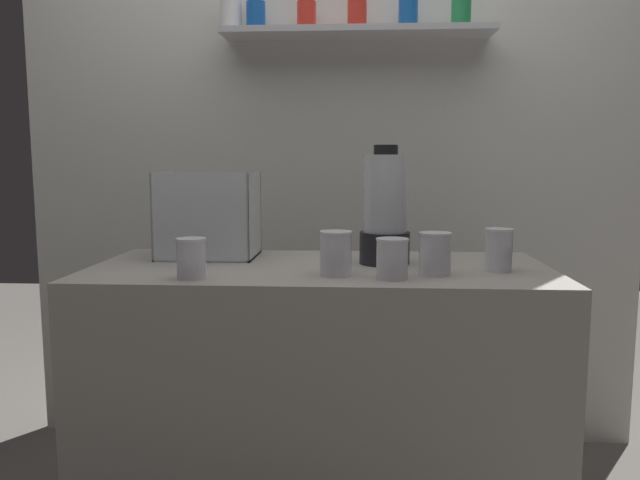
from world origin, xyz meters
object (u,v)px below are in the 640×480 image
object	(u,v)px
blender_pitcher	(385,213)
juice_cup_beet_far_left	(191,260)
juice_cup_beet_right	(435,256)
carrot_display_bin	(207,231)
juice_cup_beet_left	(336,256)
juice_cup_pomegranate_middle	(392,261)
juice_cup_orange_far_right	(499,253)

from	to	relation	value
blender_pitcher	juice_cup_beet_far_left	size ratio (longest dim) A/B	3.30
blender_pitcher	juice_cup_beet_right	bearing A→B (deg)	-53.48
blender_pitcher	carrot_display_bin	bearing A→B (deg)	169.84
blender_pitcher	juice_cup_beet_left	bearing A→B (deg)	-124.70
juice_cup_beet_far_left	juice_cup_pomegranate_middle	bearing A→B (deg)	3.35
carrot_display_bin	juice_cup_pomegranate_middle	distance (m)	0.70
juice_cup_beet_left	juice_cup_beet_far_left	bearing A→B (deg)	-169.83
blender_pitcher	juice_cup_orange_far_right	world-z (taller)	blender_pitcher
juice_cup_beet_right	juice_cup_orange_far_right	world-z (taller)	juice_cup_orange_far_right
blender_pitcher	juice_cup_beet_left	world-z (taller)	blender_pitcher
juice_cup_beet_left	juice_cup_orange_far_right	xyz separation A→B (m)	(0.47, 0.10, -0.00)
carrot_display_bin	juice_cup_beet_left	xyz separation A→B (m)	(0.44, -0.32, -0.03)
juice_cup_pomegranate_middle	juice_cup_beet_right	world-z (taller)	juice_cup_beet_right
juice_cup_beet_far_left	juice_cup_beet_left	size ratio (longest dim) A/B	0.89
juice_cup_beet_left	juice_cup_pomegranate_middle	distance (m)	0.16
juice_cup_beet_far_left	blender_pitcher	bearing A→B (deg)	27.53
juice_cup_beet_far_left	juice_cup_orange_far_right	bearing A→B (deg)	11.00
juice_cup_beet_left	juice_cup_pomegranate_middle	size ratio (longest dim) A/B	1.13
juice_cup_beet_left	juice_cup_orange_far_right	world-z (taller)	same
carrot_display_bin	blender_pitcher	distance (m)	0.60
carrot_display_bin	juice_cup_beet_far_left	xyz separation A→B (m)	(0.05, -0.39, -0.04)
juice_cup_orange_far_right	juice_cup_beet_far_left	bearing A→B (deg)	-169.00
juice_cup_beet_left	juice_cup_pomegranate_middle	bearing A→B (deg)	-13.89
juice_cup_beet_left	juice_cup_beet_right	world-z (taller)	juice_cup_beet_left
juice_cup_pomegranate_middle	juice_cup_beet_right	size ratio (longest dim) A/B	0.92
carrot_display_bin	juice_cup_orange_far_right	size ratio (longest dim) A/B	2.50
blender_pitcher	juice_cup_beet_left	distance (m)	0.28
juice_cup_beet_far_left	juice_cup_pomegranate_middle	size ratio (longest dim) A/B	1.00
juice_cup_beet_far_left	juice_cup_beet_left	distance (m)	0.40
juice_cup_pomegranate_middle	juice_cup_orange_far_right	xyz separation A→B (m)	(0.32, 0.14, 0.01)
carrot_display_bin	juice_cup_beet_left	distance (m)	0.55
carrot_display_bin	juice_cup_pomegranate_middle	size ratio (longest dim) A/B	2.81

